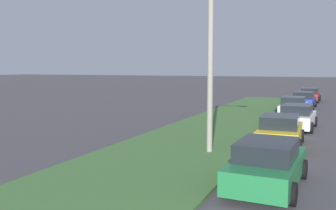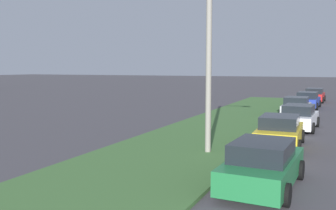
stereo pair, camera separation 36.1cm
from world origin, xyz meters
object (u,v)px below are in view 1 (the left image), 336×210
Objects in this scene: parked_car_silver at (293,107)px; streetlight at (219,49)px; parked_car_red at (310,95)px; parked_car_blue at (304,100)px; parked_car_white at (297,117)px; parked_car_green at (267,164)px; parked_car_yellow at (280,131)px.

streetlight reaches higher than parked_car_silver.
parked_car_red is 28.06m from streetlight.
parked_car_red is (13.19, -0.60, 0.00)m from parked_car_silver.
parked_car_silver and parked_car_blue have the same top height.
parked_car_silver is at bearing 9.25° from parked_car_white.
parked_car_blue is (6.43, -0.36, 0.00)m from parked_car_silver.
parked_car_silver is 0.58× the size of streetlight.
parked_car_blue is at bearing 4.28° from parked_car_white.
parked_car_white is 6.24m from parked_car_silver.
streetlight is (-20.95, 2.19, 3.67)m from parked_car_blue.
parked_car_silver is 13.20m from parked_car_red.
parked_car_green is at bearing -144.85° from streetlight.
parked_car_white is 19.39m from parked_car_red.
streetlight is at bearing 165.70° from parked_car_white.
parked_car_green is 18.16m from parked_car_silver.
parked_car_yellow is 1.00× the size of parked_car_red.
parked_car_blue is at bearing 3.42° from parked_car_green.
parked_car_green and parked_car_red have the same top height.
parked_car_yellow is at bearing -177.55° from parked_car_silver.
parked_car_green is at bearing -177.76° from parked_car_red.
parked_car_blue is 6.77m from parked_car_red.
streetlight is (-2.75, 2.19, 3.67)m from parked_car_yellow.
parked_car_blue is (12.63, 0.35, 0.00)m from parked_car_white.
parked_car_silver is (18.14, 0.72, 0.00)m from parked_car_green.
streetlight is at bearing 37.73° from parked_car_green.
parked_car_silver is 0.99× the size of parked_car_blue.
parked_car_white is 1.00× the size of parked_car_red.
parked_car_blue is at bearing -2.56° from parked_car_silver.
parked_car_green and parked_car_silver have the same top height.
parked_car_green is 1.00× the size of parked_car_red.
parked_car_white is 1.00× the size of parked_car_blue.
parked_car_red is at bearing -1.87° from parked_car_yellow.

